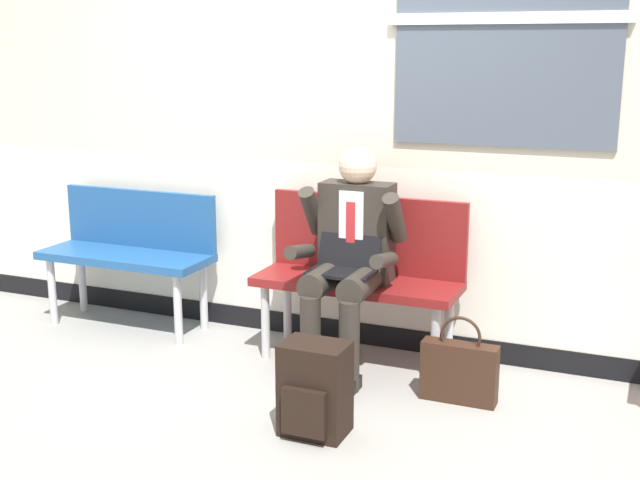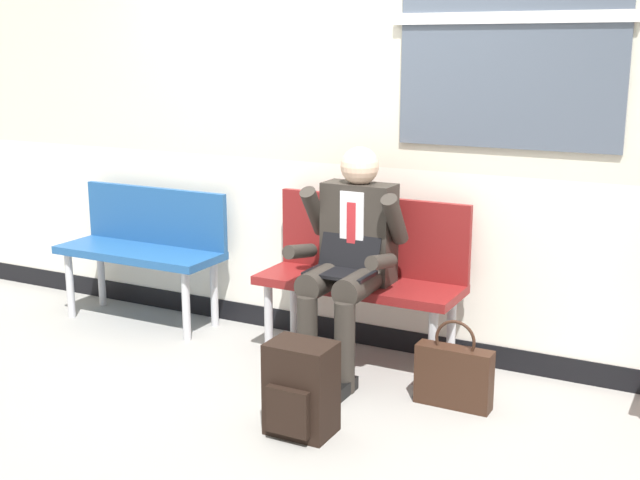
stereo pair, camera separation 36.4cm
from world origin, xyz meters
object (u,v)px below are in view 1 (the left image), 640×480
Objects in this scene: bench_empty at (131,246)px; backpack at (314,390)px; person_seated at (349,255)px; handbag at (459,371)px; bench_with_person at (361,266)px.

bench_empty reaches higher than backpack.
backpack is at bearing -30.08° from bench_empty.
person_seated reaches higher than bench_empty.
person_seated reaches higher than handbag.
handbag is (0.67, -0.38, -0.38)m from bench_with_person.
bench_with_person reaches higher than backpack.
bench_with_person is 0.23m from person_seated.
bench_empty is (-1.57, -0.01, -0.03)m from bench_with_person.
person_seated reaches higher than bench_with_person.
bench_empty is 1.99m from backpack.
bench_with_person is at bearing 150.52° from handbag.
handbag is at bearing -14.87° from person_seated.
person_seated is at bearing 99.73° from backpack.
backpack is 0.82m from handbag.
person_seated is at bearing 165.13° from handbag.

